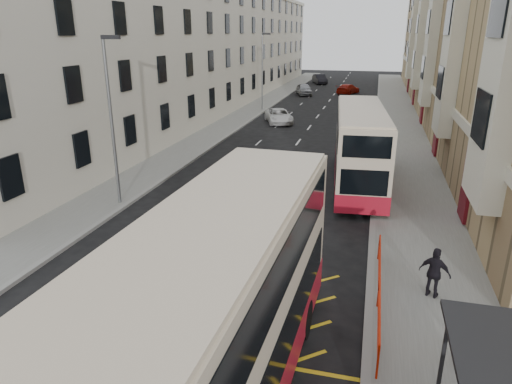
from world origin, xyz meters
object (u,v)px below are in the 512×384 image
(double_decker_rear, at_px, (359,147))
(pedestrian_mid, at_px, (477,343))
(car_dark, at_px, (320,79))
(street_lamp_far, at_px, (263,67))
(double_decker_front, at_px, (208,338))
(pedestrian_far, at_px, (435,273))
(street_lamp_near, at_px, (112,113))
(car_silver, at_px, (304,89))
(car_red, at_px, (348,89))
(white_van, at_px, (279,116))

(double_decker_rear, height_order, pedestrian_mid, double_decker_rear)
(car_dark, bearing_deg, street_lamp_far, -115.43)
(double_decker_front, distance_m, car_dark, 71.32)
(pedestrian_far, distance_m, car_dark, 65.28)
(street_lamp_near, height_order, car_silver, street_lamp_near)
(pedestrian_far, xyz_separation_m, car_dark, (-11.61, 64.24, -0.22))
(double_decker_rear, bearing_deg, car_silver, 98.43)
(double_decker_front, xyz_separation_m, car_silver, (-6.80, 56.25, -1.74))
(double_decker_rear, xyz_separation_m, car_red, (-3.20, 40.74, -1.55))
(street_lamp_far, xyz_separation_m, double_decker_front, (9.16, -41.97, -2.13))
(white_van, xyz_separation_m, car_dark, (-0.50, 35.54, 0.12))
(street_lamp_near, distance_m, car_red, 47.95)
(pedestrian_far, bearing_deg, street_lamp_far, -45.09)
(double_decker_front, height_order, pedestrian_far, double_decker_front)
(double_decker_rear, bearing_deg, double_decker_front, -101.73)
(street_lamp_far, bearing_deg, white_van, -63.83)
(double_decker_front, bearing_deg, pedestrian_mid, 32.14)
(white_van, height_order, car_dark, car_dark)
(street_lamp_near, bearing_deg, car_red, 80.18)
(street_lamp_far, xyz_separation_m, car_silver, (2.35, 14.28, -3.86))
(street_lamp_near, distance_m, car_silver, 44.51)
(pedestrian_mid, height_order, white_van, pedestrian_mid)
(double_decker_front, bearing_deg, car_dark, 97.10)
(double_decker_front, height_order, pedestrian_mid, double_decker_front)
(double_decker_rear, relative_size, white_van, 2.33)
(street_lamp_near, relative_size, white_van, 1.68)
(street_lamp_far, relative_size, pedestrian_far, 4.68)
(double_decker_rear, height_order, white_van, double_decker_rear)
(double_decker_front, relative_size, car_red, 2.67)
(car_red, bearing_deg, street_lamp_far, 84.81)
(double_decker_rear, bearing_deg, car_dark, 94.42)
(double_decker_rear, height_order, car_dark, double_decker_rear)
(street_lamp_near, xyz_separation_m, car_red, (8.15, 47.09, -3.96))
(double_decker_rear, xyz_separation_m, pedestrian_far, (2.95, -11.55, -1.22))
(double_decker_rear, bearing_deg, pedestrian_far, -80.55)
(street_lamp_far, bearing_deg, double_decker_rear, -64.37)
(double_decker_rear, distance_m, car_dark, 53.42)
(street_lamp_far, height_order, pedestrian_far, street_lamp_far)
(pedestrian_mid, relative_size, car_red, 0.36)
(pedestrian_mid, xyz_separation_m, car_red, (-6.79, 55.68, -0.32))
(pedestrian_far, height_order, car_silver, pedestrian_far)
(double_decker_front, distance_m, pedestrian_far, 8.63)
(street_lamp_far, bearing_deg, pedestrian_far, -67.88)
(car_red, bearing_deg, double_decker_rear, 114.80)
(street_lamp_near, distance_m, double_decker_rear, 13.23)
(pedestrian_far, relative_size, car_dark, 0.36)
(double_decker_front, xyz_separation_m, car_red, (-1.01, 59.05, -1.83))
(street_lamp_near, distance_m, white_van, 24.05)
(street_lamp_near, height_order, car_dark, street_lamp_near)
(car_silver, relative_size, car_red, 0.97)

